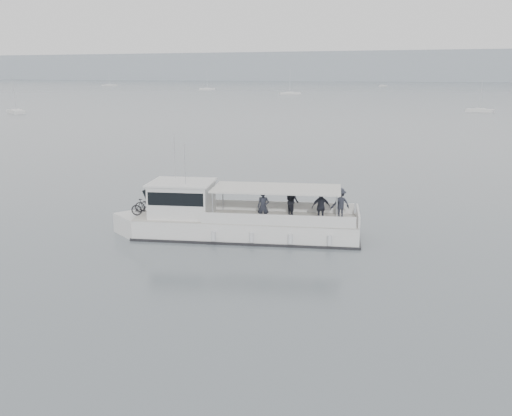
% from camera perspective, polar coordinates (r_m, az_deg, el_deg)
% --- Properties ---
extents(ground, '(1400.00, 1400.00, 0.00)m').
position_cam_1_polar(ground, '(30.43, 0.39, -2.61)').
color(ground, '#535C62').
rests_on(ground, ground).
extents(headland, '(1400.00, 90.00, 28.00)m').
position_cam_1_polar(headland, '(587.49, 20.63, 13.12)').
color(headland, '#939EA8').
rests_on(headland, ground).
extents(tour_boat, '(13.12, 5.78, 5.49)m').
position_cam_1_polar(tour_boat, '(29.84, -3.07, -1.16)').
color(tour_boat, silver).
rests_on(tour_boat, ground).
extents(moored_fleet, '(391.58, 333.90, 11.05)m').
position_cam_1_polar(moored_fleet, '(232.03, 3.71, 11.40)').
color(moored_fleet, silver).
rests_on(moored_fleet, ground).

